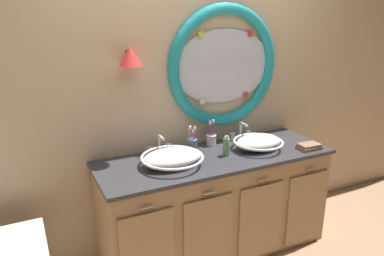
{
  "coord_description": "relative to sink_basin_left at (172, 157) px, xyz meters",
  "views": [
    {
      "loc": [
        -1.28,
        -2.13,
        1.96
      ],
      "look_at": [
        -0.13,
        0.25,
        1.09
      ],
      "focal_mm": 34.99,
      "sensor_mm": 36.0,
      "label": 1
    }
  ],
  "objects": [
    {
      "name": "back_wall_assembly",
      "position": [
        0.33,
        0.37,
        0.41
      ],
      "size": [
        6.4,
        0.26,
        2.6
      ],
      "color": "#D6B78E",
      "rests_on": "ground_plane"
    },
    {
      "name": "vanity_counter",
      "position": [
        0.38,
        0.03,
        -0.48
      ],
      "size": [
        1.87,
        0.67,
        0.84
      ],
      "color": "tan",
      "rests_on": "ground_plane"
    },
    {
      "name": "sink_basin_left",
      "position": [
        0.0,
        0.0,
        0.0
      ],
      "size": [
        0.47,
        0.47,
        0.12
      ],
      "color": "white",
      "rests_on": "vanity_counter"
    },
    {
      "name": "sink_basin_right",
      "position": [
        0.76,
        0.0,
        -0.0
      ],
      "size": [
        0.41,
        0.41,
        0.12
      ],
      "color": "white",
      "rests_on": "vanity_counter"
    },
    {
      "name": "faucet_set_left",
      "position": [
        0.0,
        0.26,
        0.0
      ],
      "size": [
        0.21,
        0.12,
        0.16
      ],
      "color": "silver",
      "rests_on": "vanity_counter"
    },
    {
      "name": "faucet_set_right",
      "position": [
        0.76,
        0.26,
        0.0
      ],
      "size": [
        0.21,
        0.13,
        0.16
      ],
      "color": "silver",
      "rests_on": "vanity_counter"
    },
    {
      "name": "toothbrush_holder_left",
      "position": [
        0.26,
        0.19,
        -0.0
      ],
      "size": [
        0.08,
        0.08,
        0.21
      ],
      "color": "slate",
      "rests_on": "vanity_counter"
    },
    {
      "name": "toothbrush_holder_right",
      "position": [
        0.46,
        0.25,
        -0.01
      ],
      "size": [
        0.09,
        0.09,
        0.23
      ],
      "color": "white",
      "rests_on": "vanity_counter"
    },
    {
      "name": "soap_dispenser",
      "position": [
        0.45,
        -0.01,
        0.01
      ],
      "size": [
        0.05,
        0.06,
        0.17
      ],
      "color": "#6BAD66",
      "rests_on": "vanity_counter"
    },
    {
      "name": "folded_hand_towel",
      "position": [
        1.14,
        -0.18,
        -0.04
      ],
      "size": [
        0.19,
        0.12,
        0.04
      ],
      "color": "#936B56",
      "rests_on": "vanity_counter"
    }
  ]
}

